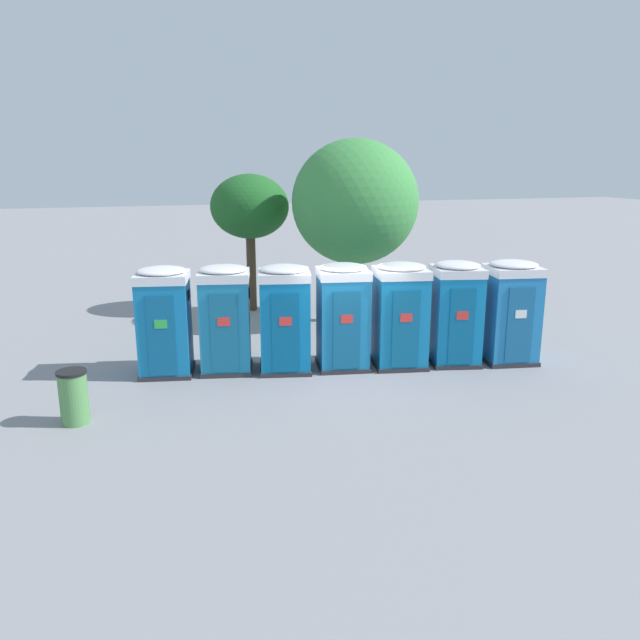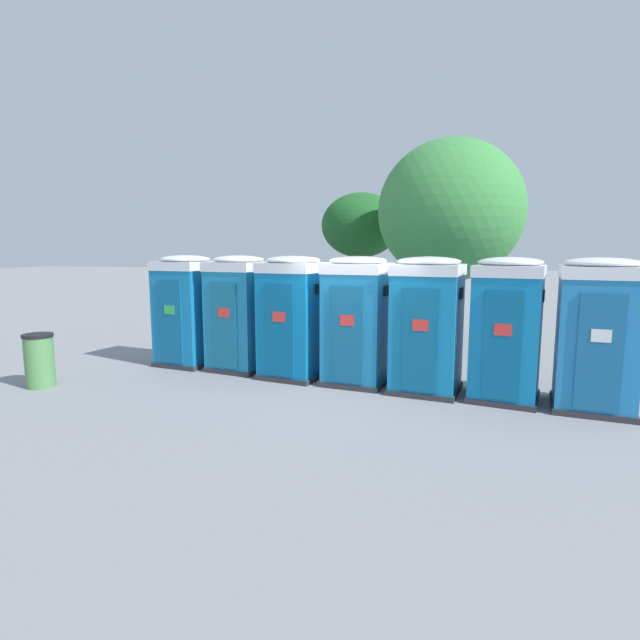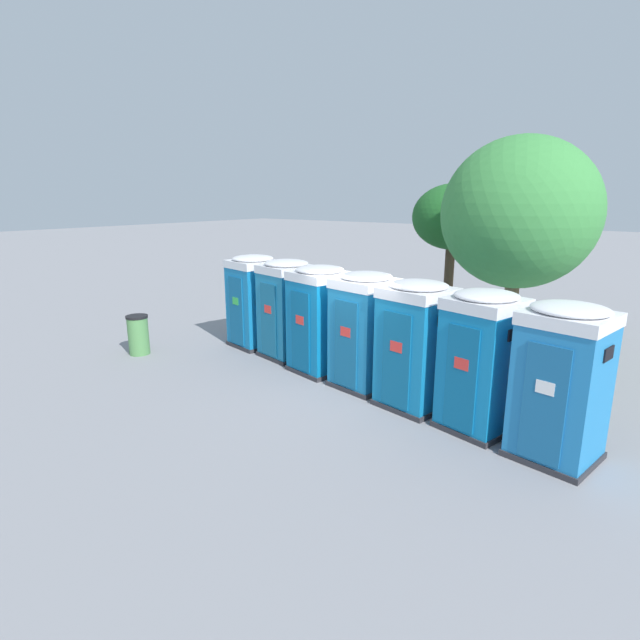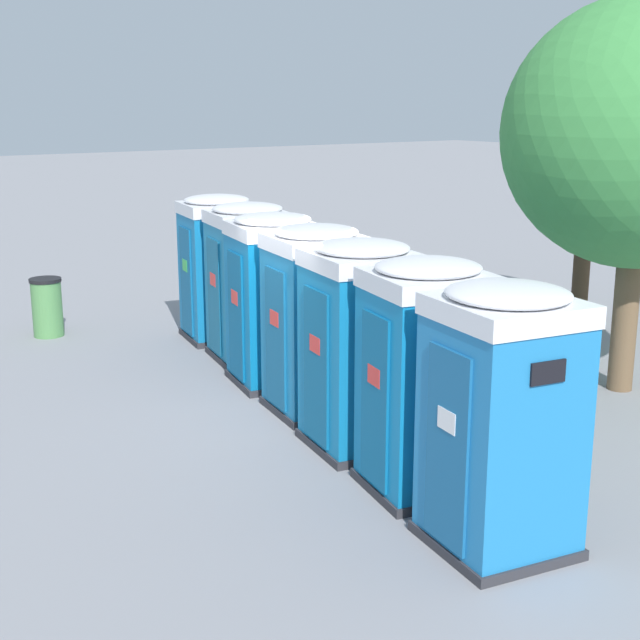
% 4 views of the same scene
% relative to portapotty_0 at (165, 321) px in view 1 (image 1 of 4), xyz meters
% --- Properties ---
extents(ground_plane, '(120.00, 120.00, 0.00)m').
position_rel_portapotty_0_xyz_m(ground_plane, '(4.08, -0.90, -1.28)').
color(ground_plane, gray).
extents(portapotty_0, '(1.41, 1.41, 2.54)m').
position_rel_portapotty_0_xyz_m(portapotty_0, '(0.00, 0.00, 0.00)').
color(portapotty_0, '#2D2D33').
rests_on(portapotty_0, ground).
extents(portapotty_1, '(1.41, 1.42, 2.54)m').
position_rel_portapotty_0_xyz_m(portapotty_1, '(1.38, -0.20, 0.00)').
color(portapotty_1, '#2D2D33').
rests_on(portapotty_1, ground).
extents(portapotty_2, '(1.43, 1.42, 2.54)m').
position_rel_portapotty_0_xyz_m(portapotty_2, '(2.72, -0.58, -0.00)').
color(portapotty_2, '#2D2D33').
rests_on(portapotty_2, ground).
extents(portapotty_3, '(1.39, 1.39, 2.54)m').
position_rel_portapotty_0_xyz_m(portapotty_3, '(4.10, -0.78, -0.00)').
color(portapotty_3, '#2D2D33').
rests_on(portapotty_3, ground).
extents(portapotty_4, '(1.43, 1.40, 2.54)m').
position_rel_portapotty_0_xyz_m(portapotty_4, '(5.46, -1.08, -0.00)').
color(portapotty_4, '#2D2D33').
rests_on(portapotty_4, ground).
extents(portapotty_5, '(1.40, 1.43, 2.54)m').
position_rel_portapotty_0_xyz_m(portapotty_5, '(6.84, -1.28, 0.00)').
color(portapotty_5, '#2D2D33').
rests_on(portapotty_5, ground).
extents(portapotty_6, '(1.42, 1.39, 2.54)m').
position_rel_portapotty_0_xyz_m(portapotty_6, '(8.20, -1.56, -0.00)').
color(portapotty_6, '#2D2D33').
rests_on(portapotty_6, ground).
extents(street_tree_0, '(2.54, 2.54, 4.48)m').
position_rel_portapotty_0_xyz_m(street_tree_0, '(3.19, 5.80, 2.12)').
color(street_tree_0, '#4C3826').
rests_on(street_tree_0, ground).
extents(street_tree_1, '(3.80, 3.80, 5.54)m').
position_rel_portapotty_0_xyz_m(street_tree_1, '(5.92, 3.38, 2.38)').
color(street_tree_1, brown).
rests_on(street_tree_1, ground).
extents(trash_can, '(0.56, 0.56, 1.05)m').
position_rel_portapotty_0_xyz_m(trash_can, '(-1.88, -2.45, -0.75)').
color(trash_can, '#518C4C').
rests_on(trash_can, ground).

